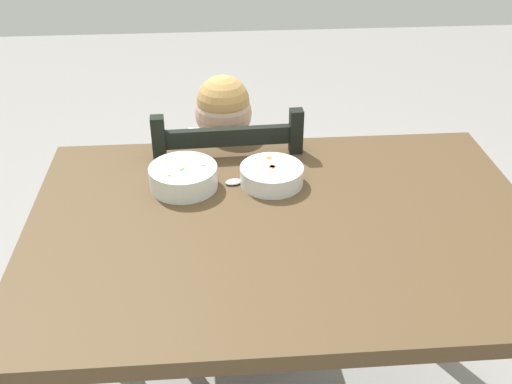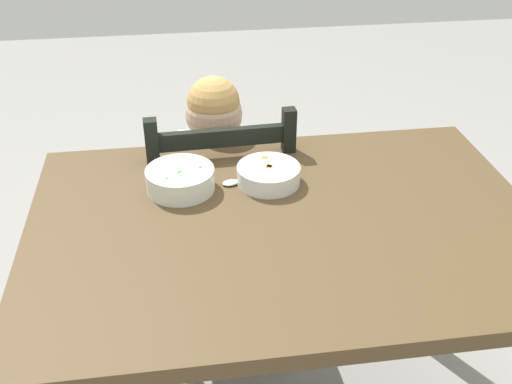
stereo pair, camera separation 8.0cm
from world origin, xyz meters
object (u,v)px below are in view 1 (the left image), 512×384
(bowl_of_carrots, at_px, (272,175))
(spoon, at_px, (241,181))
(dining_table, at_px, (283,261))
(child_figure, at_px, (226,177))
(bowl_of_peas, at_px, (183,176))
(dining_chair, at_px, (228,225))

(bowl_of_carrots, distance_m, spoon, 0.08)
(dining_table, xyz_separation_m, child_figure, (-0.13, 0.46, -0.03))
(bowl_of_carrots, xyz_separation_m, spoon, (-0.08, 0.01, -0.02))
(child_figure, distance_m, bowl_of_peas, 0.36)
(dining_table, bearing_deg, bowl_of_peas, 144.36)
(child_figure, height_order, bowl_of_carrots, child_figure)
(dining_table, distance_m, bowl_of_carrots, 0.23)
(bowl_of_peas, relative_size, spoon, 1.27)
(child_figure, bearing_deg, bowl_of_carrots, -68.86)
(dining_chair, distance_m, child_figure, 0.18)
(dining_chair, bearing_deg, spoon, -83.58)
(dining_chair, height_order, spoon, dining_chair)
(bowl_of_peas, xyz_separation_m, spoon, (0.15, 0.01, -0.03))
(dining_table, xyz_separation_m, dining_chair, (-0.12, 0.47, -0.21))
(child_figure, xyz_separation_m, bowl_of_peas, (-0.11, -0.29, 0.18))
(bowl_of_carrots, bearing_deg, child_figure, 111.14)
(bowl_of_peas, bearing_deg, dining_chair, 68.93)
(child_figure, bearing_deg, dining_chair, 71.69)
(dining_chair, height_order, child_figure, child_figure)
(bowl_of_peas, height_order, spoon, bowl_of_peas)
(dining_table, bearing_deg, spoon, 116.76)
(child_figure, bearing_deg, bowl_of_peas, -111.13)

